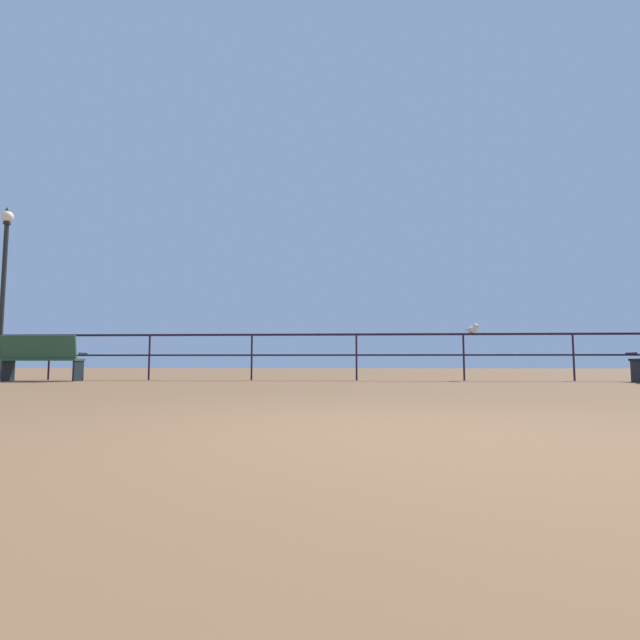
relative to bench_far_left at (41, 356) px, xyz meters
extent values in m
plane|color=brown|center=(7.05, -7.59, -0.56)|extent=(60.00, 60.00, 0.00)
cube|color=black|center=(7.05, 0.82, 0.51)|extent=(19.71, 0.05, 0.05)
cube|color=black|center=(7.05, 0.82, 0.03)|extent=(19.71, 0.04, 0.04)
cylinder|color=black|center=(-0.34, 0.82, -0.03)|extent=(0.04, 0.04, 1.07)
cylinder|color=black|center=(2.12, 0.82, -0.03)|extent=(0.04, 0.04, 1.07)
cylinder|color=black|center=(4.59, 0.82, -0.03)|extent=(0.04, 0.04, 1.07)
cylinder|color=black|center=(7.05, 0.82, -0.03)|extent=(0.04, 0.04, 1.07)
cylinder|color=black|center=(9.51, 0.82, -0.03)|extent=(0.04, 0.04, 1.07)
cylinder|color=black|center=(11.98, 0.82, -0.03)|extent=(0.04, 0.04, 1.07)
cube|color=#294D32|center=(0.00, 0.09, -0.08)|extent=(1.68, 0.56, 0.05)
cube|color=#294D32|center=(0.01, -0.12, 0.19)|extent=(1.67, 0.23, 0.54)
cube|color=black|center=(0.79, 0.13, -0.32)|extent=(0.06, 0.43, 0.48)
cube|color=black|center=(0.78, 0.32, 0.06)|extent=(0.05, 0.33, 0.04)
cube|color=black|center=(-0.79, 0.05, -0.32)|extent=(0.06, 0.43, 0.48)
cube|color=black|center=(-0.80, 0.24, 0.06)|extent=(0.05, 0.33, 0.04)
cube|color=black|center=(12.93, 0.05, -0.33)|extent=(0.06, 0.45, 0.47)
cube|color=black|center=(12.92, 0.25, 0.05)|extent=(0.05, 0.35, 0.04)
cylinder|color=black|center=(-1.80, 1.09, 1.51)|extent=(0.11, 0.11, 3.70)
cylinder|color=black|center=(-1.80, 1.09, 3.39)|extent=(0.18, 0.18, 0.06)
sphere|color=#F5E4C3|center=(-1.80, 1.09, 3.56)|extent=(0.29, 0.29, 0.29)
cone|color=black|center=(-1.80, 1.09, 3.76)|extent=(0.13, 0.13, 0.10)
ellipsoid|color=silver|center=(9.72, 0.82, 0.61)|extent=(0.27, 0.33, 0.15)
ellipsoid|color=gray|center=(9.72, 0.82, 0.63)|extent=(0.22, 0.28, 0.05)
sphere|color=silver|center=(9.77, 0.71, 0.68)|extent=(0.13, 0.13, 0.13)
cone|color=gold|center=(9.80, 0.63, 0.68)|extent=(0.07, 0.07, 0.05)
cube|color=gray|center=(9.66, 0.97, 0.62)|extent=(0.10, 0.12, 0.02)
camera|label=1|loc=(6.79, -10.37, -0.13)|focal=26.86mm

